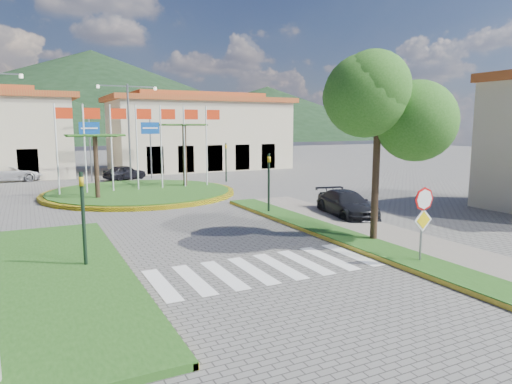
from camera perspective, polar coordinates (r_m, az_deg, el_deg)
name	(u,v)px	position (r m, az deg, el deg)	size (l,w,h in m)	color
ground	(337,313)	(11.98, 10.08, -14.69)	(160.00, 160.00, 0.00)	#605E5B
sidewalk_right	(443,258)	(17.26, 22.31, -7.69)	(4.00, 28.00, 0.15)	gray
verge_right	(417,263)	(16.40, 19.52, -8.32)	(1.60, 28.00, 0.18)	#1E4A15
median_left	(43,277)	(15.47, -25.11, -9.64)	(5.00, 14.00, 0.18)	#1E4A15
crosswalk	(263,268)	(15.15, 0.90, -9.53)	(8.00, 3.00, 0.01)	silver
roundabout_island	(140,192)	(31.82, -14.26, 0.01)	(12.70, 12.70, 6.00)	yellow
stop_sign	(423,213)	(16.05, 20.16, -2.46)	(0.80, 0.11, 2.65)	slate
deciduous_tree	(378,112)	(18.40, 15.02, 9.68)	(3.60, 3.60, 6.80)	black
traffic_light_left	(83,211)	(15.59, -20.81, -2.24)	(0.15, 0.18, 3.20)	black
traffic_light_right	(269,178)	(23.75, 1.61, 1.79)	(0.15, 0.18, 3.20)	black
traffic_light_far	(226,158)	(37.85, -3.77, 4.23)	(0.18, 0.15, 3.20)	black
direction_sign_west	(90,139)	(40.04, -20.06, 6.25)	(1.60, 0.14, 5.20)	slate
direction_sign_east	(150,138)	(40.93, -13.05, 6.57)	(1.60, 0.14, 5.20)	slate
street_lamp_centre	(129,127)	(39.53, -15.60, 7.83)	(4.80, 0.16, 8.00)	slate
building_right	(199,132)	(49.67, -7.09, 7.43)	(19.08, 9.54, 8.05)	beige
hill_far_mid	(93,95)	(170.48, -19.70, 11.37)	(180.00, 180.00, 30.00)	black
hill_far_east	(267,113)	(163.01, 1.44, 9.90)	(120.00, 120.00, 18.00)	black
hill_near_back	(10,112)	(138.86, -28.37, 8.76)	(110.00, 110.00, 16.00)	black
white_van	(10,173)	(43.09, -28.36, 2.07)	(2.26, 4.91, 1.36)	silver
car_dark_a	(125,172)	(40.84, -16.07, 2.38)	(1.49, 3.71, 1.26)	black
car_dark_b	(204,165)	(47.02, -6.51, 3.34)	(1.23, 3.52, 1.16)	black
car_side_right	(347,204)	(23.75, 11.26, -1.49)	(1.85, 4.56, 1.32)	black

